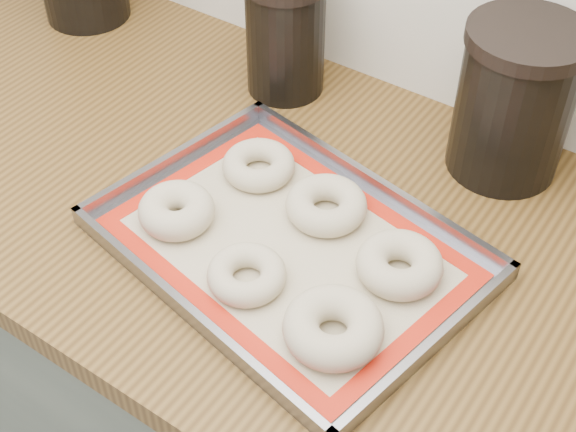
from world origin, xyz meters
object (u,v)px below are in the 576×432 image
Objects in this scene: baking_tray at (288,246)px; bagel_front_right at (333,327)px; bagel_front_mid at (247,275)px; canister_mid at (285,33)px; bagel_back_left at (259,165)px; bagel_back_mid at (326,205)px; canister_right at (514,101)px; bagel_back_right at (399,264)px; bagel_front_left at (177,210)px.

bagel_front_right is (0.12, -0.09, 0.02)m from baking_tray.
canister_mid is (-0.20, 0.37, 0.08)m from bagel_front_mid.
bagel_back_mid is (0.12, -0.02, 0.00)m from bagel_back_left.
canister_mid is (-0.09, 0.20, 0.08)m from bagel_back_left.
baking_tray is at bearing -54.73° from canister_mid.
bagel_front_mid is at bearing -57.97° from bagel_back_left.
bagel_back_mid is 0.49× the size of canister_right.
bagel_back_right reaches higher than bagel_back_left.
bagel_front_mid is at bearing -112.31° from canister_right.
bagel_front_mid is at bearing -95.14° from baking_tray.
canister_mid reaches higher than bagel_back_right.
bagel_front_mid is at bearing -13.95° from bagel_front_left.
bagel_front_left reaches higher than bagel_back_left.
bagel_back_left is at bearing 142.44° from bagel_front_right.
bagel_front_left is 0.99× the size of bagel_back_left.
bagel_front_left is at bearing -130.17° from canister_right.
baking_tray is at bearing -164.40° from bagel_back_right.
canister_right reaches higher than baking_tray.
bagel_front_right is at bearing -37.56° from bagel_back_left.
bagel_front_mid is 0.42m from canister_right.
bagel_front_right is at bearing -5.12° from bagel_front_mid.
bagel_front_left is at bearing -163.99° from bagel_back_right.
bagel_front_left is 0.94× the size of bagel_back_right.
bagel_back_left is 0.94× the size of bagel_back_right.
bagel_back_right is 0.49× the size of canister_right.
bagel_back_right is (0.14, 0.11, 0.00)m from bagel_front_mid.
bagel_back_mid is at bearing 163.46° from bagel_back_right.
canister_mid reaches higher than bagel_front_right.
baking_tray is 4.84× the size of bagel_back_mid.
baking_tray is 0.15m from bagel_front_right.
baking_tray is at bearing -39.34° from bagel_back_left.
bagel_back_left is 0.35m from canister_right.
bagel_front_mid is 0.13m from bagel_front_right.
bagel_front_mid is 0.44× the size of canister_right.
bagel_back_left is (-0.11, 0.09, 0.01)m from baking_tray.
bagel_back_right is (0.28, 0.08, -0.00)m from bagel_front_left.
canister_right is at bearing 67.69° from bagel_front_mid.
canister_right is (0.14, 0.23, 0.09)m from bagel_back_mid.
bagel_front_right is 1.15× the size of bagel_back_left.
bagel_front_mid is 0.15m from bagel_back_mid.
bagel_front_left is 0.14m from bagel_front_mid.
bagel_front_mid is 0.18m from bagel_back_right.
bagel_back_left is 0.25m from bagel_back_right.
bagel_back_right is (0.25, -0.05, 0.00)m from bagel_back_left.
bagel_back_right is at bearing -16.54° from bagel_back_mid.
bagel_front_left is 0.93× the size of bagel_back_mid.
bagel_back_left is 0.12m from bagel_back_mid.
bagel_back_mid is 1.01× the size of bagel_back_right.
canister_right reaches higher than bagel_front_right.
bagel_front_mid is 0.91× the size of bagel_back_right.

